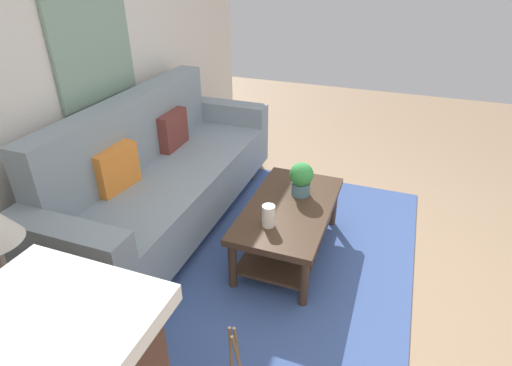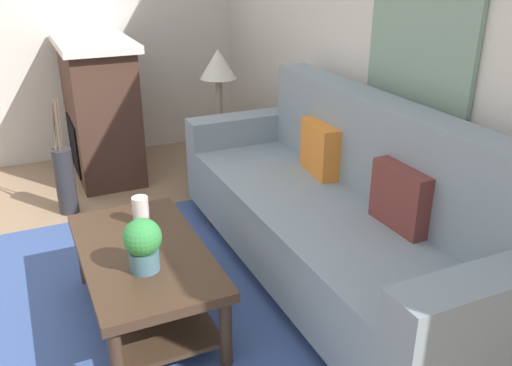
% 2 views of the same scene
% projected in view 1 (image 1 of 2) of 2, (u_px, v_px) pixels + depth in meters
% --- Properties ---
extents(ground_plane, '(9.37, 9.37, 0.00)m').
position_uv_depth(ground_plane, '(363.00, 273.00, 3.01)').
color(ground_plane, '#9E7F60').
extents(wall_back, '(5.37, 0.10, 2.70)m').
position_uv_depth(wall_back, '(79.00, 61.00, 3.02)').
color(wall_back, silver).
rests_on(wall_back, ground_plane).
extents(area_rug, '(2.57, 1.69, 0.01)m').
position_uv_depth(area_rug, '(297.00, 257.00, 3.16)').
color(area_rug, '#3D5693').
rests_on(area_rug, ground_plane).
extents(couch, '(2.49, 0.84, 1.08)m').
position_uv_depth(couch, '(164.00, 177.00, 3.39)').
color(couch, gray).
rests_on(couch, ground_plane).
extents(throw_pillow_orange, '(0.37, 0.16, 0.32)m').
position_uv_depth(throw_pillow_orange, '(116.00, 169.00, 2.98)').
color(throw_pillow_orange, orange).
rests_on(throw_pillow_orange, couch).
extents(throw_pillow_maroon, '(0.36, 0.12, 0.32)m').
position_uv_depth(throw_pillow_maroon, '(172.00, 130.00, 3.63)').
color(throw_pillow_maroon, brown).
rests_on(throw_pillow_maroon, couch).
extents(coffee_table, '(1.10, 0.60, 0.43)m').
position_uv_depth(coffee_table, '(289.00, 219.00, 3.07)').
color(coffee_table, '#422D1E').
rests_on(coffee_table, ground_plane).
extents(tabletop_vase, '(0.09, 0.09, 0.16)m').
position_uv_depth(tabletop_vase, '(268.00, 216.00, 2.76)').
color(tabletop_vase, white).
rests_on(tabletop_vase, coffee_table).
extents(potted_plant_tabletop, '(0.18, 0.18, 0.26)m').
position_uv_depth(potted_plant_tabletop, '(301.00, 178.00, 3.09)').
color(potted_plant_tabletop, slate).
rests_on(potted_plant_tabletop, coffee_table).
extents(side_table, '(0.44, 0.44, 0.56)m').
position_uv_depth(side_table, '(29.00, 337.00, 2.17)').
color(side_table, '#422D1E').
rests_on(side_table, ground_plane).
extents(floor_vase_branch_a, '(0.04, 0.03, 0.36)m').
position_uv_depth(floor_vase_branch_a, '(239.00, 358.00, 1.59)').
color(floor_vase_branch_a, brown).
rests_on(floor_vase_branch_a, floor_vase).
extents(floor_vase_branch_b, '(0.03, 0.03, 0.36)m').
position_uv_depth(floor_vase_branch_b, '(231.00, 363.00, 1.57)').
color(floor_vase_branch_b, brown).
rests_on(floor_vase_branch_b, floor_vase).
extents(floor_vase_branch_c, '(0.05, 0.05, 0.36)m').
position_uv_depth(floor_vase_branch_c, '(240.00, 366.00, 1.56)').
color(floor_vase_branch_c, brown).
rests_on(floor_vase_branch_c, floor_vase).
extents(framed_painting, '(0.83, 0.03, 0.80)m').
position_uv_depth(framed_painting, '(94.00, 46.00, 3.04)').
color(framed_painting, gray).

